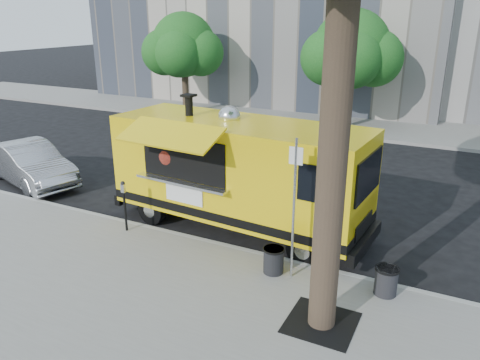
# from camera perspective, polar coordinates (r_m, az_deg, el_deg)

# --- Properties ---
(ground) EXTENTS (120.00, 120.00, 0.00)m
(ground) POSITION_cam_1_polar(r_m,az_deg,el_deg) (11.98, 1.87, -7.06)
(ground) COLOR black
(ground) RESTS_ON ground
(sidewalk) EXTENTS (60.00, 6.00, 0.15)m
(sidewalk) POSITION_cam_1_polar(r_m,az_deg,el_deg) (8.99, -9.39, -16.83)
(sidewalk) COLOR gray
(sidewalk) RESTS_ON ground
(curb) EXTENTS (60.00, 0.14, 0.16)m
(curb) POSITION_cam_1_polar(r_m,az_deg,el_deg) (11.21, -0.15, -8.63)
(curb) COLOR #999993
(curb) RESTS_ON ground
(far_sidewalk) EXTENTS (60.00, 5.00, 0.15)m
(far_sidewalk) POSITION_cam_1_polar(r_m,az_deg,el_deg) (24.25, 15.49, 6.28)
(far_sidewalk) COLOR gray
(far_sidewalk) RESTS_ON ground
(tree_well) EXTENTS (1.20, 1.20, 0.02)m
(tree_well) POSITION_cam_1_polar(r_m,az_deg,el_deg) (8.88, 9.87, -16.75)
(tree_well) COLOR black
(tree_well) RESTS_ON sidewalk
(far_tree_a) EXTENTS (3.42, 3.42, 5.36)m
(far_tree_a) POSITION_cam_1_polar(r_m,az_deg,el_deg) (26.40, -6.88, 16.02)
(far_tree_a) COLOR #33261C
(far_tree_a) RESTS_ON far_sidewalk
(far_tree_b) EXTENTS (3.60, 3.60, 5.50)m
(far_tree_b) POSITION_cam_1_polar(r_m,az_deg,el_deg) (23.14, 13.43, 15.29)
(far_tree_b) COLOR #33261C
(far_tree_b) RESTS_ON far_sidewalk
(sign_post) EXTENTS (0.28, 0.06, 3.00)m
(sign_post) POSITION_cam_1_polar(r_m,az_deg,el_deg) (9.38, 6.61, -2.64)
(sign_post) COLOR silver
(sign_post) RESTS_ON sidewalk
(parking_meter) EXTENTS (0.11, 0.11, 1.33)m
(parking_meter) POSITION_cam_1_polar(r_m,az_deg,el_deg) (12.05, -13.93, -2.39)
(parking_meter) COLOR black
(parking_meter) RESTS_ON sidewalk
(food_truck) EXTENTS (7.02, 3.43, 3.40)m
(food_truck) POSITION_cam_1_polar(r_m,az_deg,el_deg) (11.89, -0.34, 1.08)
(food_truck) COLOR yellow
(food_truck) RESTS_ON ground
(sedan) EXTENTS (4.42, 2.62, 1.38)m
(sedan) POSITION_cam_1_polar(r_m,az_deg,el_deg) (16.99, -24.22, 1.83)
(sedan) COLOR #A4A6AB
(sedan) RESTS_ON ground
(trash_bin_left) EXTENTS (0.48, 0.48, 0.58)m
(trash_bin_left) POSITION_cam_1_polar(r_m,az_deg,el_deg) (9.79, 17.39, -11.56)
(trash_bin_left) COLOR black
(trash_bin_left) RESTS_ON sidewalk
(trash_bin_right) EXTENTS (0.47, 0.47, 0.57)m
(trash_bin_right) POSITION_cam_1_polar(r_m,az_deg,el_deg) (10.10, 4.11, -9.63)
(trash_bin_right) COLOR black
(trash_bin_right) RESTS_ON sidewalk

